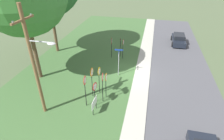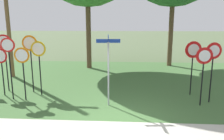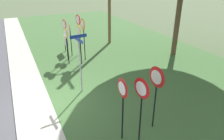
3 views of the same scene
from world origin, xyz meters
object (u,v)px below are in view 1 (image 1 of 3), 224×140
at_px(stop_sign_center_tall, 85,85).
at_px(stop_sign_near_left, 99,75).
at_px(stop_sign_far_right, 103,82).
at_px(stop_sign_near_right, 95,89).
at_px(street_name_post, 119,60).
at_px(stop_sign_far_left, 92,76).
at_px(yield_sign_near_left, 112,43).
at_px(utility_pole, 35,61).
at_px(notice_board, 94,103).
at_px(parked_sedan_distant, 178,39).
at_px(yield_sign_near_right, 121,42).
at_px(stop_sign_far_center, 106,80).
at_px(yield_sign_far_left, 123,45).

bearing_deg(stop_sign_center_tall, stop_sign_near_left, -23.29).
relative_size(stop_sign_near_left, stop_sign_far_right, 0.93).
bearing_deg(stop_sign_near_right, street_name_post, -3.16).
distance_m(stop_sign_far_left, stop_sign_center_tall, 1.34).
relative_size(yield_sign_near_left, street_name_post, 0.87).
height_order(stop_sign_far_left, utility_pole, utility_pole).
relative_size(stop_sign_far_left, notice_board, 2.25).
xyz_separation_m(stop_sign_far_left, stop_sign_center_tall, (-1.34, 0.12, 0.01)).
bearing_deg(utility_pole, stop_sign_near_right, -67.38).
height_order(notice_board, parked_sedan_distant, parked_sedan_distant).
xyz_separation_m(utility_pole, notice_board, (0.77, -3.75, -3.63)).
bearing_deg(stop_sign_center_tall, stop_sign_far_right, -61.59).
bearing_deg(stop_sign_near_right, yield_sign_near_right, 5.22).
relative_size(stop_sign_far_center, stop_sign_center_tall, 0.83).
relative_size(yield_sign_near_left, yield_sign_far_left, 1.05).
relative_size(yield_sign_near_right, street_name_post, 0.89).
distance_m(notice_board, parked_sedan_distant, 17.76).
bearing_deg(stop_sign_near_right, yield_sign_far_left, 2.58).
bearing_deg(stop_sign_center_tall, stop_sign_near_right, -83.26).
height_order(stop_sign_near_left, yield_sign_far_left, stop_sign_near_left).
height_order(street_name_post, parked_sedan_distant, street_name_post).
bearing_deg(stop_sign_near_right, stop_sign_near_left, 11.75).
xyz_separation_m(stop_sign_far_center, notice_board, (-2.03, 0.43, -0.87)).
relative_size(yield_sign_near_right, yield_sign_far_left, 1.07).
distance_m(yield_sign_near_right, parked_sedan_distant, 9.57).
xyz_separation_m(stop_sign_near_right, stop_sign_center_tall, (-0.17, 0.71, 0.44)).
xyz_separation_m(stop_sign_far_center, yield_sign_near_left, (7.54, 1.23, 0.22)).
height_order(stop_sign_far_left, stop_sign_far_center, stop_sign_far_left).
bearing_deg(stop_sign_far_left, parked_sedan_distant, -31.47).
distance_m(stop_sign_far_right, utility_pole, 5.23).
distance_m(yield_sign_near_right, notice_board, 10.17).
bearing_deg(yield_sign_near_left, stop_sign_center_tall, 173.79).
height_order(utility_pole, notice_board, utility_pole).
xyz_separation_m(yield_sign_near_right, notice_board, (-10.11, 0.18, -1.11)).
bearing_deg(stop_sign_far_left, yield_sign_far_left, -10.91).
relative_size(stop_sign_far_right, yield_sign_far_left, 1.13).
relative_size(street_name_post, notice_board, 2.35).
relative_size(yield_sign_far_left, street_name_post, 0.83).
distance_m(stop_sign_far_center, street_name_post, 3.76).
bearing_deg(yield_sign_far_left, stop_sign_far_center, 178.16).
bearing_deg(yield_sign_near_right, yield_sign_far_left, -150.64).
xyz_separation_m(yield_sign_far_left, notice_board, (-9.61, 0.57, -0.98)).
bearing_deg(utility_pole, street_name_post, -34.67).
relative_size(yield_sign_near_right, parked_sedan_distant, 0.63).
distance_m(stop_sign_far_left, yield_sign_far_left, 7.83).
bearing_deg(yield_sign_near_left, stop_sign_near_right, 178.35).
relative_size(stop_sign_far_center, yield_sign_near_right, 0.91).
height_order(stop_sign_far_right, parked_sedan_distant, stop_sign_far_right).
height_order(stop_sign_near_left, stop_sign_far_center, stop_sign_near_left).
height_order(stop_sign_far_left, yield_sign_near_right, stop_sign_far_left).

